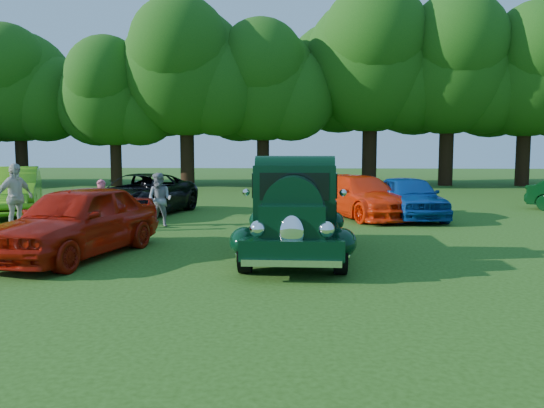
# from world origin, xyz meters

# --- Properties ---
(ground) EXTENTS (120.00, 120.00, 0.00)m
(ground) POSITION_xyz_m (0.00, 0.00, 0.00)
(ground) COLOR #224510
(ground) RESTS_ON ground
(hero_pickup) EXTENTS (2.34, 5.03, 1.97)m
(hero_pickup) POSITION_xyz_m (1.50, 0.84, 0.85)
(hero_pickup) COLOR black
(hero_pickup) RESTS_ON ground
(red_convertible) EXTENTS (2.70, 4.81, 1.54)m
(red_convertible) POSITION_xyz_m (-3.14, 0.42, 0.77)
(red_convertible) COLOR #A61307
(red_convertible) RESTS_ON ground
(back_car_lime) EXTENTS (3.81, 5.45, 1.70)m
(back_car_lime) POSITION_xyz_m (-8.72, 7.53, 0.85)
(back_car_lime) COLOR #57A816
(back_car_lime) RESTS_ON ground
(back_car_black) EXTENTS (3.37, 5.62, 1.46)m
(back_car_black) POSITION_xyz_m (-4.11, 7.80, 0.73)
(back_car_black) COLOR black
(back_car_black) RESTS_ON ground
(back_car_orange) EXTENTS (3.81, 5.28, 1.42)m
(back_car_orange) POSITION_xyz_m (3.59, 7.70, 0.71)
(back_car_orange) COLOR red
(back_car_orange) RESTS_ON ground
(back_car_blue) EXTENTS (2.22, 4.42, 1.45)m
(back_car_blue) POSITION_xyz_m (5.15, 7.45, 0.72)
(back_car_blue) COLOR navy
(back_car_blue) RESTS_ON ground
(spectator_pink) EXTENTS (0.58, 0.43, 1.47)m
(spectator_pink) POSITION_xyz_m (-3.99, 3.94, 0.73)
(spectator_pink) COLOR #DF5B78
(spectator_pink) RESTS_ON ground
(spectator_grey) EXTENTS (0.90, 0.77, 1.61)m
(spectator_grey) POSITION_xyz_m (-2.65, 5.04, 0.81)
(spectator_grey) COLOR gray
(spectator_grey) RESTS_ON ground
(spectator_white) EXTENTS (0.86, 1.22, 1.92)m
(spectator_white) POSITION_xyz_m (-6.50, 3.91, 0.96)
(spectator_white) COLOR beige
(spectator_white) RESTS_ON ground
(tree_line) EXTENTS (64.70, 10.72, 12.34)m
(tree_line) POSITION_xyz_m (2.08, 24.27, 6.88)
(tree_line) COLOR black
(tree_line) RESTS_ON ground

